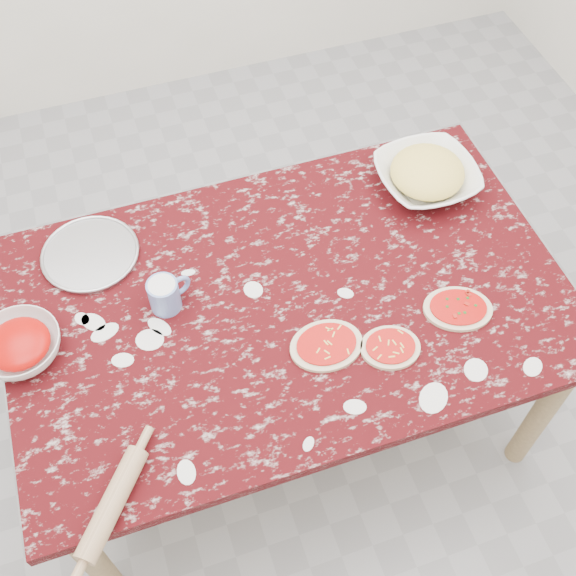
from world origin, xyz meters
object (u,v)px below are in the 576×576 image
Objects in this scene: worktable at (288,314)px; sauce_bowl at (20,347)px; flour_mug at (165,294)px; rolling_pin at (112,504)px; pizza_tray at (90,254)px; cheese_bowl at (426,177)px.

worktable is 7.08× the size of sauce_bowl.
rolling_pin is (-0.25, -0.53, -0.03)m from flour_mug.
flour_mug reaches higher than rolling_pin.
worktable is at bearing 36.95° from rolling_pin.
pizza_tray is 2.22× the size of flour_mug.
flour_mug is at bearing 4.22° from sauce_bowl.
flour_mug reaches higher than sauce_bowl.
worktable is 0.75m from sauce_bowl.
pizza_tray is 1.26× the size of sauce_bowl.
sauce_bowl reaches higher than worktable.
rolling_pin is (-1.14, -0.72, -0.01)m from cheese_bowl.
cheese_bowl is (0.56, 0.28, 0.12)m from worktable.
worktable is at bearing -33.27° from pizza_tray.
sauce_bowl is at bearing 107.29° from rolling_pin.
worktable is 5.09× the size of cheese_bowl.
sauce_bowl is at bearing -129.45° from pizza_tray.
rolling_pin is at bearing -147.94° from cheese_bowl.
worktable is 12.47× the size of flour_mug.
flour_mug is (0.41, 0.03, 0.02)m from sauce_bowl.
flour_mug reaches higher than pizza_tray.
sauce_bowl reaches higher than rolling_pin.
rolling_pin is (-0.07, -0.78, 0.02)m from pizza_tray.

